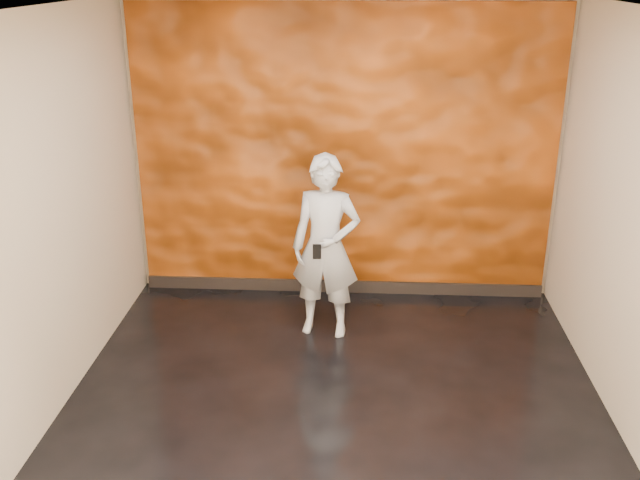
{
  "coord_description": "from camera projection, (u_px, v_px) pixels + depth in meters",
  "views": [
    {
      "loc": [
        0.16,
        -4.51,
        3.06
      ],
      "look_at": [
        -0.14,
        0.59,
        1.06
      ],
      "focal_mm": 40.0,
      "sensor_mm": 36.0,
      "label": 1
    }
  ],
  "objects": [
    {
      "name": "phone",
      "position": [
        317.0,
        252.0,
        5.81
      ],
      "size": [
        0.07,
        0.02,
        0.13
      ],
      "primitive_type": "cube",
      "rotation": [
        0.0,
        0.0,
        0.11
      ],
      "color": "black",
      "rests_on": "man"
    },
    {
      "name": "baseboard",
      "position": [
        342.0,
        286.0,
        7.08
      ],
      "size": [
        3.9,
        0.04,
        0.12
      ],
      "primitive_type": "cube",
      "color": "black",
      "rests_on": "ground"
    },
    {
      "name": "feature_wall",
      "position": [
        344.0,
        156.0,
        6.64
      ],
      "size": [
        3.9,
        0.06,
        2.75
      ],
      "primitive_type": "cube",
      "color": "#C85310",
      "rests_on": "ground"
    },
    {
      "name": "room",
      "position": [
        336.0,
        226.0,
        4.81
      ],
      "size": [
        4.02,
        4.02,
        2.81
      ],
      "color": "black",
      "rests_on": "ground"
    },
    {
      "name": "man",
      "position": [
        326.0,
        247.0,
        6.06
      ],
      "size": [
        0.63,
        0.46,
        1.6
      ],
      "primitive_type": "imported",
      "rotation": [
        0.0,
        0.0,
        -0.13
      ],
      "color": "#90959E",
      "rests_on": "ground"
    }
  ]
}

